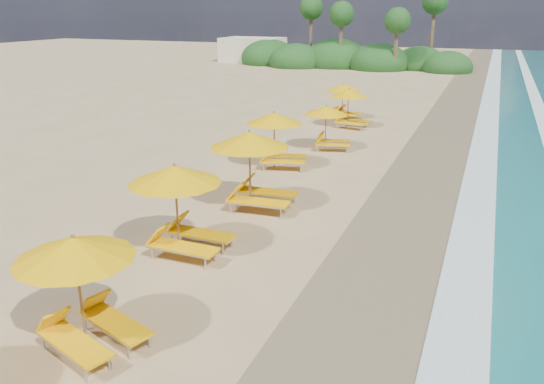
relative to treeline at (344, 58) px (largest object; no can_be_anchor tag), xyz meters
The scene contains 12 objects.
ground 46.60m from the treeline, 77.68° to the right, with size 160.00×160.00×0.00m, color tan.
wet_sand 47.61m from the treeline, 72.97° to the right, with size 4.00×160.00×0.01m, color olive.
surf_foam 48.47m from the treeline, 69.92° to the right, with size 4.00×160.00×0.01m.
station_3 52.86m from the treeline, 80.41° to the right, with size 2.92×2.86×2.30m.
station_4 48.48m from the treeline, 80.10° to the right, with size 2.66×2.45×2.47m.
station_5 44.78m from the treeline, 78.76° to the right, with size 2.94×2.75×2.60m.
station_6 39.95m from the treeline, 78.94° to the right, with size 2.90×2.81×2.32m.
station_7 36.65m from the treeline, 76.21° to the right, with size 2.58×2.50×2.07m.
station_8 31.67m from the treeline, 74.49° to the right, with size 2.57×2.46×2.14m.
station_9 29.16m from the treeline, 75.08° to the right, with size 2.64×2.58×2.08m.
treeline is the anchor object (origin of this frame).
beach_building 12.32m from the treeline, 168.35° to the left, with size 7.00×5.00×2.80m, color beige.
Camera 1 is at (5.52, -13.61, 6.23)m, focal length 35.63 mm.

